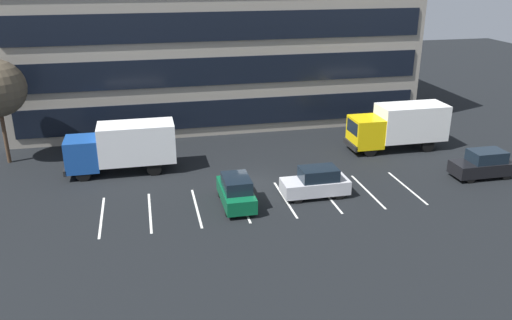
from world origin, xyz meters
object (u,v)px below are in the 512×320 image
suv_silver (316,183)px  box_truck_blue (123,146)px  box_truck_yellow (399,125)px  suv_black (484,164)px  suv_forest (236,191)px

suv_silver → box_truck_blue: bearing=150.3°
box_truck_blue → suv_silver: bearing=-29.7°
box_truck_yellow → suv_black: 7.36m
box_truck_blue → suv_black: (24.28, -6.31, -1.05)m
suv_forest → suv_black: bearing=2.4°
box_truck_yellow → suv_black: bearing=-64.8°
box_truck_yellow → box_truck_blue: bearing=-179.3°
box_truck_yellow → suv_forest: box_truck_yellow is taller
box_truck_blue → suv_forest: (6.74, -7.03, -1.05)m
suv_black → suv_silver: bearing=-177.7°
suv_black → suv_forest: bearing=-177.6°
box_truck_blue → box_truck_yellow: bearing=0.7°
suv_black → suv_silver: size_ratio=1.01×
box_truck_blue → suv_forest: size_ratio=1.79×
box_truck_yellow → box_truck_blue: size_ratio=1.02×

